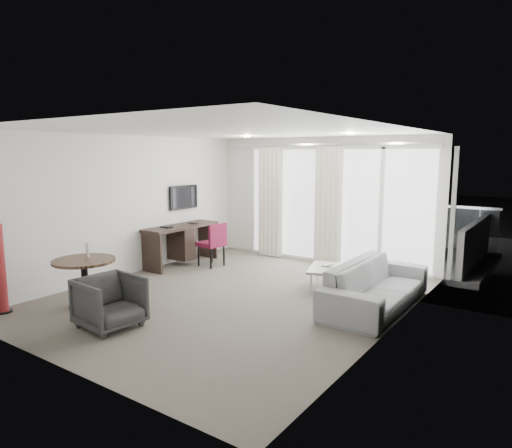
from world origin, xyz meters
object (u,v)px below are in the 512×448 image
Objects in this scene: tub_armchair at (110,302)px; rattan_chair_a at (367,235)px; sofa at (376,285)px; rattan_chair_b at (413,243)px; coffee_table at (335,279)px; desk at (182,245)px; desk_chair at (211,244)px; round_table at (85,283)px.

tub_armchair is 6.47m from rattan_chair_a.
rattan_chair_b is (-0.45, 3.40, 0.04)m from sofa.
tub_armchair is at bearing -118.03° from coffee_table.
sofa is (4.24, -0.30, -0.07)m from desk.
desk is 1.95× the size of desk_chair.
desk_chair is at bearing 22.88° from tub_armchair.
tub_armchair is 3.78m from sofa.
rattan_chair_a is (-1.57, 3.63, 0.06)m from sofa.
rattan_chair_a reaches higher than rattan_chair_b.
tub_armchair is (1.66, -3.06, -0.06)m from desk.
sofa reaches higher than coffee_table.
rattan_chair_b is at bearing 61.95° from round_table.
rattan_chair_b is (2.13, 6.16, 0.04)m from tub_armchair.
tub_armchair is 0.32× the size of sofa.
rattan_chair_b is (3.12, 5.85, 0.02)m from round_table.
desk reaches higher than sofa.
rattan_chair_b is (0.42, 2.95, 0.19)m from coffee_table.
desk_chair reaches higher than round_table.
sofa is (3.56, 2.45, -0.02)m from round_table.
rattan_chair_a reaches higher than tub_armchair.
tub_armchair reaches higher than sofa.
tub_armchair is at bearing -64.79° from desk_chair.
desk_chair is 2.99m from round_table.
sofa is at bearing -1.33° from desk_chair.
tub_armchair is 0.94× the size of rattan_chair_a.
rattan_chair_a reaches higher than sofa.
desk is 3.48m from tub_armchair.
rattan_chair_a is at bearing -4.15° from tub_armchair.
sofa is at bearing -38.18° from tub_armchair.
round_table is 4.32m from sofa.
rattan_chair_b reaches higher than tub_armchair.
sofa is 3.04× the size of rattan_chair_b.
desk is at bearing 103.84° from round_table.
rattan_chair_a is at bearing 102.34° from coffee_table.
desk is at bearing 33.32° from tub_armchair.
rattan_chair_a is at bearing 71.81° from round_table.
desk_chair reaches higher than coffee_table.
coffee_table is at bearing 5.16° from desk_chair.
round_table is at bearing -116.78° from rattan_chair_b.
rattan_chair_b is at bearing 7.48° from sofa.
coffee_table is 2.99m from rattan_chair_b.
desk_chair is at bearing 81.49° from sofa.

